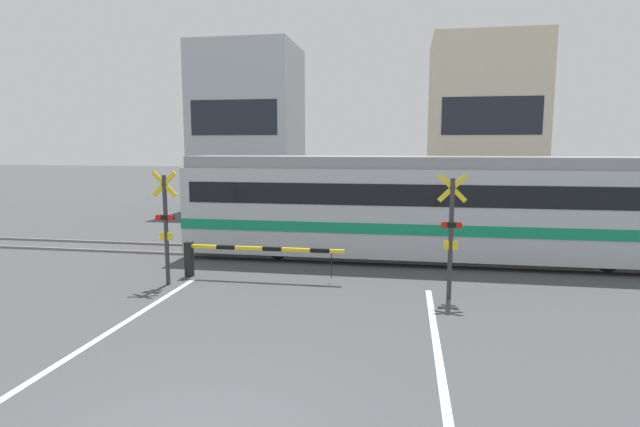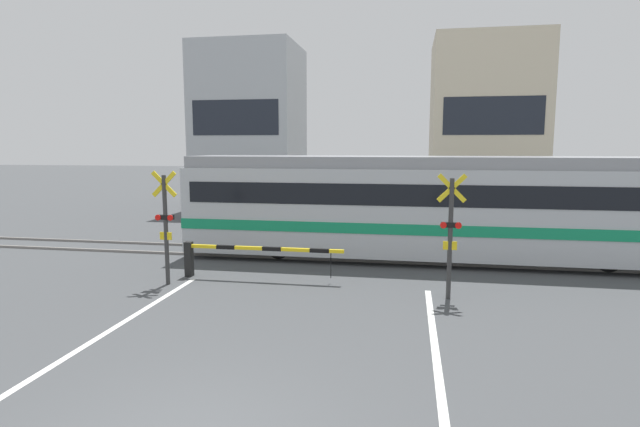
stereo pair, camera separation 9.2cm
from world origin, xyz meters
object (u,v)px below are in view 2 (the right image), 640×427
(crossing_barrier_near, at_px, (233,253))
(commuter_train, at_px, (435,205))
(crossing_barrier_far, at_px, (394,222))
(crossing_signal_left, at_px, (166,223))
(crossing_signal_right, at_px, (450,231))
(pedestrian, at_px, (380,205))

(crossing_barrier_near, bearing_deg, commuter_train, 30.67)
(crossing_barrier_far, distance_m, crossing_signal_left, 9.30)
(commuter_train, bearing_deg, crossing_barrier_near, -149.33)
(crossing_signal_right, bearing_deg, crossing_signal_left, 180.00)
(crossing_signal_left, bearing_deg, crossing_barrier_far, 52.29)
(crossing_barrier_near, relative_size, crossing_barrier_far, 1.00)
(commuter_train, height_order, crossing_barrier_far, commuter_train)
(crossing_signal_left, distance_m, crossing_signal_right, 7.15)
(crossing_signal_right, bearing_deg, crossing_barrier_near, 171.23)
(commuter_train, bearing_deg, pedestrian, 107.77)
(commuter_train, bearing_deg, crossing_barrier_far, 112.57)
(commuter_train, relative_size, crossing_barrier_near, 3.56)
(commuter_train, relative_size, crossing_barrier_far, 3.56)
(crossing_signal_right, bearing_deg, crossing_barrier_far, 101.52)
(crossing_signal_right, distance_m, pedestrian, 10.81)
(commuter_train, distance_m, crossing_signal_right, 4.14)
(commuter_train, height_order, crossing_signal_right, commuter_train)
(crossing_signal_left, distance_m, pedestrian, 11.67)
(commuter_train, distance_m, crossing_barrier_near, 6.47)
(commuter_train, relative_size, crossing_signal_right, 5.32)
(crossing_barrier_near, xyz_separation_m, crossing_signal_right, (5.66, -0.87, 0.94))
(crossing_barrier_near, bearing_deg, crossing_signal_left, -149.67)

